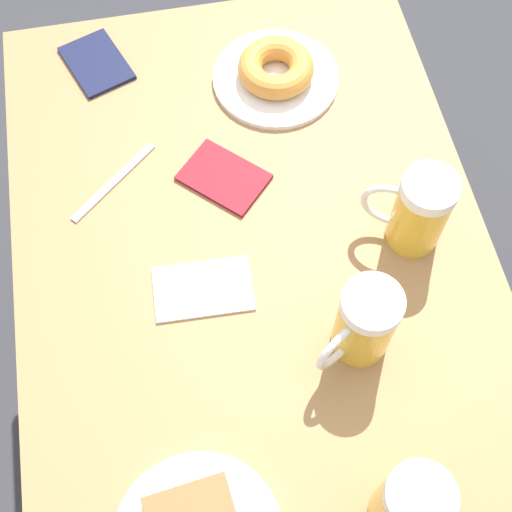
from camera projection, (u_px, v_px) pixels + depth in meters
ground_plane at (256, 403)px, 1.71m from camera, size 8.00×8.00×0.00m
table at (256, 283)px, 1.10m from camera, size 0.70×1.05×0.75m
plate_with_donut at (276, 72)px, 1.17m from camera, size 0.21×0.21×0.05m
beer_mug_left at (419, 213)px, 0.99m from camera, size 0.12×0.09×0.14m
beer_mug_center at (409, 508)px, 0.81m from camera, size 0.10×0.11×0.14m
beer_mug_right at (364, 324)px, 0.92m from camera, size 0.12×0.09×0.14m
napkin_folded at (203, 289)px, 1.01m from camera, size 0.14×0.09×0.00m
fork at (114, 182)px, 1.10m from camera, size 0.14×0.12×0.00m
passport_near_edge at (224, 177)px, 1.10m from camera, size 0.15×0.15×0.01m
passport_far_edge at (97, 63)px, 1.20m from camera, size 0.13×0.15×0.01m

